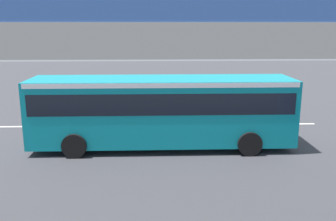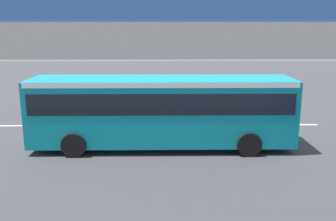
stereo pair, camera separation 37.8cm
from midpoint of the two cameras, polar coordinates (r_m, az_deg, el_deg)
ground at (r=17.59m, az=-2.74°, el=-4.81°), size 80.00×80.00×0.00m
city_bus at (r=16.31m, az=-1.63°, el=0.63°), size 11.54×2.85×3.15m
pedestrian at (r=21.97m, az=14.91°, el=0.80°), size 0.38×0.38×1.79m
lane_dash_leftmost at (r=21.77m, az=18.91°, el=-1.98°), size 2.00×0.20×0.01m
lane_dash_left at (r=20.68m, az=8.50°, el=-2.18°), size 2.00×0.20×0.01m
lane_dash_centre at (r=20.34m, az=-2.66°, el=-2.31°), size 2.00×0.20×0.01m
lane_dash_right at (r=20.77m, az=-13.77°, el=-2.35°), size 2.00×0.20×0.01m
lane_dash_rightmost at (r=21.94m, az=-24.07°, el=-2.31°), size 2.00×0.20×0.01m
pedestrian_overpass at (r=6.39m, az=-4.16°, el=7.77°), size 26.66×2.60×6.56m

